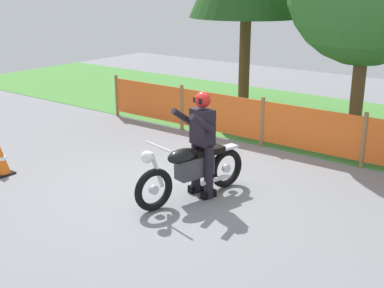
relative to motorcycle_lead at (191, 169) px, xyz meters
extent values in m
cube|color=gray|center=(-0.44, 0.28, -0.50)|extent=(24.00, 24.00, 0.02)
cube|color=#4C8C3D|center=(-0.44, 5.64, -0.48)|extent=(24.00, 5.30, 0.01)
cylinder|color=olive|center=(-4.65, 2.99, 0.04)|extent=(0.08, 0.08, 1.05)
cylinder|color=olive|center=(-2.55, 2.99, 0.04)|extent=(0.08, 0.08, 1.05)
cylinder|color=olive|center=(-0.44, 2.99, 0.04)|extent=(0.08, 0.08, 1.05)
cylinder|color=olive|center=(1.67, 2.99, 0.04)|extent=(0.08, 0.08, 1.05)
cube|color=orange|center=(-3.60, 2.99, 0.06)|extent=(2.03, 0.02, 0.85)
cube|color=orange|center=(-1.49, 2.99, 0.06)|extent=(2.03, 0.02, 0.85)
cube|color=orange|center=(0.62, 2.99, 0.06)|extent=(2.03, 0.02, 0.85)
cylinder|color=brown|center=(-2.27, 5.23, 0.73)|extent=(0.28, 0.28, 2.44)
cylinder|color=brown|center=(0.92, 4.63, 0.56)|extent=(0.28, 0.28, 2.10)
torus|color=black|center=(-0.18, -0.69, -0.15)|extent=(0.28, 0.67, 0.66)
cylinder|color=silver|center=(-0.18, -0.69, -0.15)|extent=(0.10, 0.16, 0.15)
torus|color=black|center=(0.18, 0.72, -0.15)|extent=(0.28, 0.67, 0.66)
cylinder|color=silver|center=(0.18, 0.72, -0.15)|extent=(0.10, 0.16, 0.15)
cube|color=#38383D|center=(0.01, 0.06, 0.03)|extent=(0.40, 0.66, 0.33)
ellipsoid|color=black|center=(-0.04, -0.17, 0.26)|extent=(0.37, 0.58, 0.23)
cube|color=black|center=(0.08, 0.32, 0.23)|extent=(0.37, 0.62, 0.10)
cube|color=silver|center=(0.18, 0.72, 0.21)|extent=(0.25, 0.40, 0.04)
cylinder|color=silver|center=(-0.16, -0.63, 0.15)|extent=(0.12, 0.25, 0.59)
sphere|color=white|center=(-0.20, -0.79, 0.39)|extent=(0.23, 0.23, 0.19)
cylinder|color=silver|center=(-0.15, -0.59, 0.50)|extent=(0.61, 0.19, 0.03)
cylinder|color=silver|center=(0.23, 0.33, -0.22)|extent=(0.21, 0.57, 0.07)
cylinder|color=black|center=(0.21, 0.17, -0.06)|extent=(0.18, 0.18, 0.86)
cube|color=black|center=(0.21, 0.17, -0.43)|extent=(0.17, 0.28, 0.12)
cylinder|color=black|center=(-0.10, 0.25, -0.06)|extent=(0.18, 0.18, 0.86)
cube|color=black|center=(-0.10, 0.25, -0.43)|extent=(0.17, 0.28, 0.12)
cube|color=black|center=(0.05, 0.21, 0.65)|extent=(0.41, 0.32, 0.56)
cylinder|color=black|center=(0.22, -0.01, 0.78)|extent=(0.22, 0.49, 0.38)
cylinder|color=black|center=(-0.20, 0.10, 0.78)|extent=(0.22, 0.49, 0.38)
sphere|color=red|center=(0.05, 0.21, 1.08)|extent=(0.30, 0.30, 0.25)
cube|color=black|center=(0.03, 0.12, 1.08)|extent=(0.18, 0.07, 0.08)
cube|color=black|center=(-3.31, -1.21, -0.47)|extent=(0.32, 0.32, 0.03)
cone|color=orange|center=(-3.31, -1.21, -0.21)|extent=(0.26, 0.26, 0.50)
cylinder|color=white|center=(-3.31, -1.21, -0.18)|extent=(0.15, 0.15, 0.06)
camera|label=1|loc=(4.43, -5.83, 2.79)|focal=46.92mm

